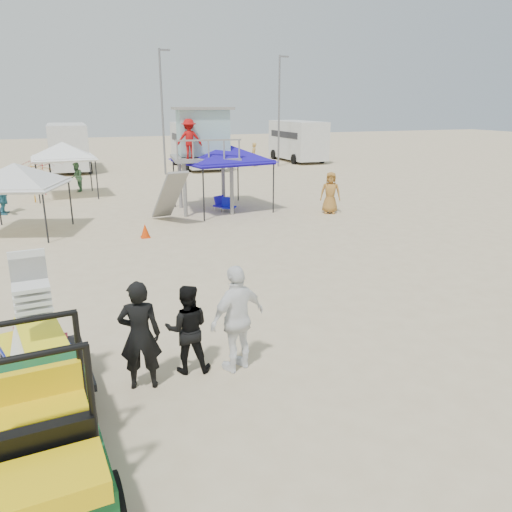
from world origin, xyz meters
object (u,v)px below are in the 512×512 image
object	(u,v)px
utility_cart	(34,426)
canopy_blue	(222,146)
lifeguard_tower	(201,136)
surf_trailer	(41,346)
man_left	(140,335)

from	to	relation	value
utility_cart	canopy_blue	xyz separation A→B (m)	(7.15, 15.74, 1.88)
lifeguard_tower	canopy_blue	size ratio (longest dim) A/B	1.10
lifeguard_tower	canopy_blue	world-z (taller)	lifeguard_tower
utility_cart	surf_trailer	size ratio (longest dim) A/B	1.14
utility_cart	canopy_blue	bearing A→B (deg)	65.56
surf_trailer	lifeguard_tower	size ratio (longest dim) A/B	0.57
utility_cart	lifeguard_tower	distance (m)	17.21
lifeguard_tower	canopy_blue	bearing A→B (deg)	-8.23
surf_trailer	man_left	distance (m)	1.55
surf_trailer	canopy_blue	world-z (taller)	canopy_blue
canopy_blue	surf_trailer	bearing A→B (deg)	-118.07
man_left	canopy_blue	bearing A→B (deg)	-100.60
surf_trailer	canopy_blue	xyz separation A→B (m)	(7.15, 13.40, 1.97)
utility_cart	surf_trailer	bearing A→B (deg)	89.82
surf_trailer	man_left	size ratio (longest dim) A/B	1.32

